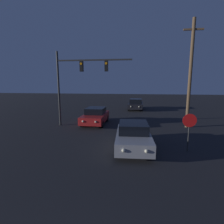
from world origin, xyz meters
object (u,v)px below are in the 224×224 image
traffic_signal_mast (77,76)px  car_far (136,104)px  stop_sign (189,125)px  car_near (133,136)px  utility_pole (190,73)px  car_mid (95,116)px

traffic_signal_mast → car_far: bearing=63.4°
car_far → stop_sign: size_ratio=2.00×
car_near → stop_sign: 3.24m
utility_pole → car_near: bearing=-129.4°
stop_sign → car_near: bearing=178.8°
traffic_signal_mast → utility_pole: utility_pole is taller
car_far → stop_sign: (2.97, -15.58, 0.78)m
car_near → stop_sign: size_ratio=2.00×
utility_pole → car_mid: bearing=178.6°
car_near → car_mid: size_ratio=1.01×
car_near → stop_sign: (3.15, -0.07, 0.78)m
car_mid → stop_sign: (6.83, -5.95, 0.78)m
car_far → traffic_signal_mast: 12.35m
traffic_signal_mast → utility_pole: 9.80m
traffic_signal_mast → car_near: bearing=-44.3°
car_mid → utility_pole: utility_pole is taller
car_mid → car_near: bearing=122.8°
car_mid → traffic_signal_mast: size_ratio=0.66×
car_mid → traffic_signal_mast: bearing=33.4°
stop_sign → utility_pole: 6.74m
traffic_signal_mast → car_mid: bearing=32.7°
car_near → traffic_signal_mast: (-5.10, 4.97, 3.71)m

